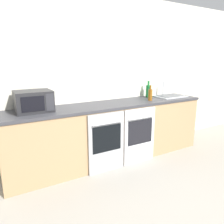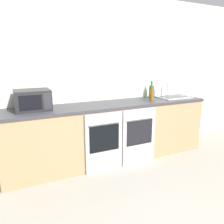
# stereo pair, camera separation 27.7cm
# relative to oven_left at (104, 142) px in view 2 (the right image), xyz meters

# --- Properties ---
(wall_back) EXTENTS (10.00, 0.06, 2.60)m
(wall_back) POSITION_rel_oven_left_xyz_m (0.26, 0.66, 0.86)
(wall_back) COLOR silver
(wall_back) RESTS_ON ground_plane
(counter_back) EXTENTS (3.26, 0.63, 0.93)m
(counter_back) POSITION_rel_oven_left_xyz_m (0.26, 0.32, 0.02)
(counter_back) COLOR tan
(counter_back) RESTS_ON ground_plane
(oven_left) EXTENTS (0.56, 0.06, 0.87)m
(oven_left) POSITION_rel_oven_left_xyz_m (0.00, 0.00, 0.00)
(oven_left) COLOR #A8AAAF
(oven_left) RESTS_ON ground_plane
(oven_right) EXTENTS (0.56, 0.06, 0.87)m
(oven_right) POSITION_rel_oven_left_xyz_m (0.58, 0.00, 0.00)
(oven_right) COLOR silver
(oven_right) RESTS_ON ground_plane
(microwave) EXTENTS (0.46, 0.38, 0.27)m
(microwave) POSITION_rel_oven_left_xyz_m (-0.88, 0.36, 0.62)
(microwave) COLOR #232326
(microwave) RESTS_ON counter_back
(bottle_blue) EXTENTS (0.06, 0.06, 0.22)m
(bottle_blue) POSITION_rel_oven_left_xyz_m (1.10, 0.39, 0.57)
(bottle_blue) COLOR #234793
(bottle_blue) RESTS_ON counter_back
(bottle_amber) EXTENTS (0.07, 0.07, 0.25)m
(bottle_amber) POSITION_rel_oven_left_xyz_m (0.95, 0.22, 0.58)
(bottle_amber) COLOR #8C5114
(bottle_amber) RESTS_ON counter_back
(bottle_green) EXTENTS (0.09, 0.09, 0.29)m
(bottle_green) POSITION_rel_oven_left_xyz_m (1.14, 0.50, 0.60)
(bottle_green) COLOR #19722D
(bottle_green) RESTS_ON counter_back
(sink) EXTENTS (0.54, 0.42, 0.27)m
(sink) POSITION_rel_oven_left_xyz_m (1.50, 0.34, 0.50)
(sink) COLOR #B7BABF
(sink) RESTS_ON counter_back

